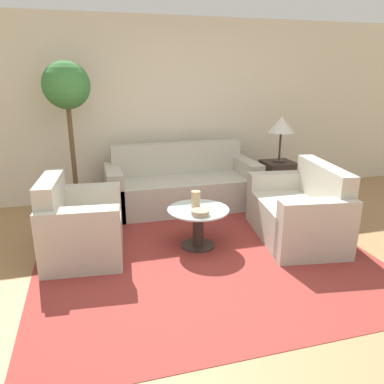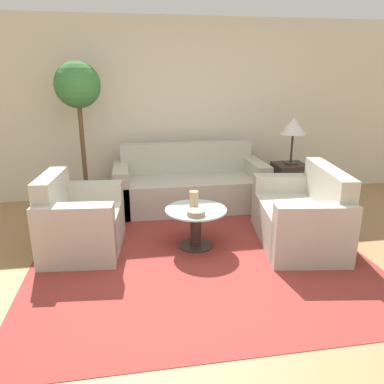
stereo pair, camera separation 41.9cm
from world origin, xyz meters
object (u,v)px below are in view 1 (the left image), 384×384
(armchair, at_px, (78,229))
(vase, at_px, (196,199))
(sofa_main, at_px, (181,187))
(loveseat, at_px, (301,214))
(table_lamp, at_px, (281,126))
(potted_plant, at_px, (68,101))
(bowl, at_px, (200,213))
(coffee_table, at_px, (198,222))

(armchair, height_order, vase, armchair)
(sofa_main, xyz_separation_m, loveseat, (1.05, -1.42, 0.00))
(table_lamp, xyz_separation_m, vase, (-1.60, -1.16, -0.59))
(sofa_main, distance_m, potted_plant, 1.87)
(loveseat, distance_m, vase, 1.24)
(sofa_main, relative_size, potted_plant, 1.06)
(loveseat, relative_size, bowl, 7.48)
(table_lamp, bearing_deg, coffee_table, -142.69)
(sofa_main, xyz_separation_m, bowl, (-0.18, -1.51, 0.17))
(table_lamp, bearing_deg, bowl, -139.32)
(armchair, xyz_separation_m, coffee_table, (1.25, -0.14, -0.01))
(potted_plant, bearing_deg, loveseat, -31.64)
(coffee_table, distance_m, vase, 0.25)
(coffee_table, relative_size, table_lamp, 1.01)
(sofa_main, height_order, bowl, sofa_main)
(loveseat, xyz_separation_m, potted_plant, (-2.48, 1.53, 1.19))
(bowl, bearing_deg, loveseat, 4.27)
(armchair, relative_size, coffee_table, 1.56)
(potted_plant, relative_size, vase, 10.73)
(coffee_table, relative_size, bowl, 3.57)
(armchair, xyz_separation_m, loveseat, (2.44, -0.23, -0.00))
(bowl, bearing_deg, armchair, 165.24)
(vase, relative_size, bowl, 0.99)
(vase, distance_m, bowl, 0.24)
(armchair, height_order, loveseat, loveseat)
(vase, bearing_deg, coffee_table, -73.52)
(table_lamp, xyz_separation_m, bowl, (-1.62, -1.39, -0.65))
(table_lamp, relative_size, bowl, 3.52)
(coffee_table, xyz_separation_m, table_lamp, (1.59, 1.21, 0.83))
(table_lamp, xyz_separation_m, potted_plant, (-2.87, 0.22, 0.37))
(vase, bearing_deg, table_lamp, 35.96)
(sofa_main, height_order, vase, sofa_main)
(bowl, bearing_deg, vase, 85.23)
(table_lamp, distance_m, bowl, 2.24)
(loveseat, distance_m, table_lamp, 1.59)
(armchair, bearing_deg, potted_plant, 6.87)
(armchair, height_order, coffee_table, armchair)
(armchair, xyz_separation_m, vase, (1.24, -0.09, 0.23))
(vase, bearing_deg, potted_plant, 132.45)
(loveseat, xyz_separation_m, table_lamp, (0.39, 1.30, 0.82))
(table_lamp, height_order, bowl, table_lamp)
(vase, bearing_deg, loveseat, -6.59)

